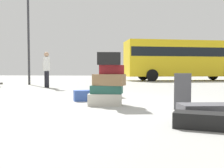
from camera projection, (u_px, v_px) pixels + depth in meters
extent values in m
plane|color=#9E9E99|center=(88.00, 104.00, 5.55)|extent=(80.00, 80.00, 0.00)
cube|color=beige|center=(105.00, 99.00, 5.35)|extent=(0.74, 0.46, 0.25)
cube|color=#26594C|center=(107.00, 89.00, 5.37)|extent=(0.69, 0.43, 0.18)
cube|color=olive|center=(109.00, 80.00, 5.34)|extent=(0.71, 0.50, 0.24)
cube|color=maroon|center=(111.00, 70.00, 5.41)|extent=(0.57, 0.38, 0.19)
cube|color=black|center=(109.00, 59.00, 5.18)|extent=(0.51, 0.35, 0.26)
cube|color=#4C4C51|center=(182.00, 91.00, 4.83)|extent=(0.37, 0.38, 0.69)
cube|color=#4C4C51|center=(206.00, 112.00, 3.69)|extent=(0.84, 0.54, 0.24)
cube|color=black|center=(205.00, 121.00, 3.17)|extent=(0.84, 0.54, 0.20)
cube|color=#334F99|center=(87.00, 96.00, 6.18)|extent=(0.71, 0.52, 0.26)
cube|color=olive|center=(110.00, 93.00, 6.97)|extent=(0.67, 0.57, 0.26)
cylinder|color=black|center=(46.00, 79.00, 11.47)|extent=(0.12, 0.12, 0.75)
cylinder|color=black|center=(48.00, 79.00, 11.30)|extent=(0.12, 0.12, 0.75)
cylinder|color=white|center=(47.00, 64.00, 11.35)|extent=(0.30, 0.30, 0.65)
sphere|color=tan|center=(46.00, 54.00, 11.33)|extent=(0.22, 0.22, 0.22)
cube|color=yellow|center=(185.00, 59.00, 20.24)|extent=(10.11, 4.69, 2.80)
cube|color=black|center=(185.00, 53.00, 20.22)|extent=(9.92, 4.66, 0.70)
cylinder|color=black|center=(213.00, 75.00, 22.00)|extent=(0.93, 0.45, 0.90)
cylinder|color=black|center=(143.00, 75.00, 21.09)|extent=(0.93, 0.45, 0.90)
cylinder|color=black|center=(152.00, 75.00, 18.62)|extent=(0.93, 0.45, 0.90)
cylinder|color=#333338|center=(29.00, 35.00, 13.74)|extent=(0.12, 0.12, 5.48)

